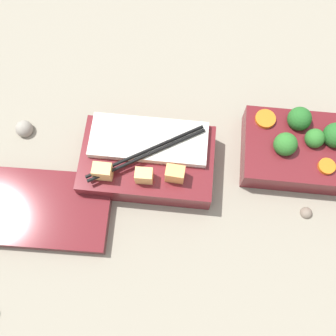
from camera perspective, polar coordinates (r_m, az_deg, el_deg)
The scene contains 6 objects.
ground_plane at distance 0.66m, azimuth 8.52°, elevation 0.32°, with size 3.00×3.00×0.00m, color gray.
bento_tray_vegetable at distance 0.68m, azimuth 19.94°, elevation 2.52°, with size 0.21×0.13×0.08m.
bento_tray_rice at distance 0.63m, azimuth -3.00°, elevation 1.18°, with size 0.21×0.13×0.07m.
bento_lid at distance 0.65m, azimuth -17.45°, elevation -5.70°, with size 0.21×0.12×0.02m, color maroon.
pebble_0 at distance 0.72m, azimuth -20.12°, elevation 5.36°, with size 0.03×0.03×0.03m, color gray.
pebble_2 at distance 0.66m, azimuth 19.52°, elevation -6.10°, with size 0.02×0.02×0.02m, color #7A6B5B.
Camera 1 is at (0.07, 0.25, 0.61)m, focal length 42.00 mm.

